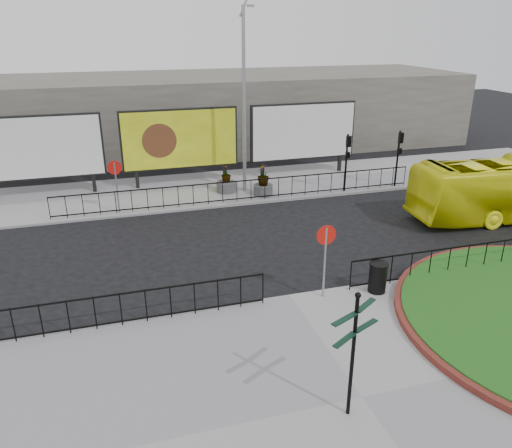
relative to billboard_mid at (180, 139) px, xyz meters
name	(u,v)px	position (x,y,z in m)	size (l,w,h in m)	color
ground	(289,298)	(1.50, -12.97, -2.60)	(90.00, 90.00, 0.00)	black
pavement_near	(362,399)	(1.50, -17.97, -2.54)	(30.00, 10.00, 0.12)	gray
pavement_far	(213,188)	(1.50, -0.97, -2.54)	(44.00, 6.00, 0.12)	gray
railing_near_left	(95,313)	(-4.50, -13.27, -1.93)	(10.00, 0.10, 1.10)	black
railing_near_right	(467,258)	(8.00, -13.27, -1.93)	(9.00, 0.10, 1.10)	black
railing_far	(244,190)	(2.50, -3.67, -1.93)	(18.00, 0.10, 1.10)	black
speed_sign_far	(115,175)	(-3.50, -3.57, -0.68)	(0.64, 0.07, 2.47)	gray
speed_sign_near	(326,246)	(2.50, -13.37, -0.68)	(0.64, 0.07, 2.47)	gray
billboard_left	(38,148)	(-7.00, 0.00, 0.00)	(6.20, 0.31, 4.10)	black
billboard_mid	(180,139)	(0.00, 0.00, 0.00)	(6.20, 0.31, 4.10)	black
billboard_right	(303,132)	(7.00, 0.00, 0.00)	(6.20, 0.31, 4.10)	black
lamp_post	(244,99)	(3.01, -1.97, 2.23)	(0.74, 0.18, 9.23)	gray
signal_pole_a	(347,154)	(8.00, -3.63, -0.50)	(0.22, 0.26, 3.00)	black
signal_pole_b	(399,150)	(11.00, -3.63, -0.50)	(0.22, 0.26, 3.00)	black
building_backdrop	(182,113)	(1.50, 9.03, -0.10)	(40.00, 10.00, 5.00)	slate
fingerpost_sign	(354,343)	(0.94, -18.34, -0.60)	(1.38, 0.88, 3.12)	black
litter_bin	(378,277)	(4.32, -13.57, -1.96)	(0.62, 0.62, 1.02)	black
planter_b	(226,183)	(2.00, -1.97, -2.00)	(1.02, 1.02, 1.44)	#4C4C4F
planter_c	(263,183)	(3.70, -2.99, -1.87)	(1.00, 1.00, 1.61)	#4C4C4F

